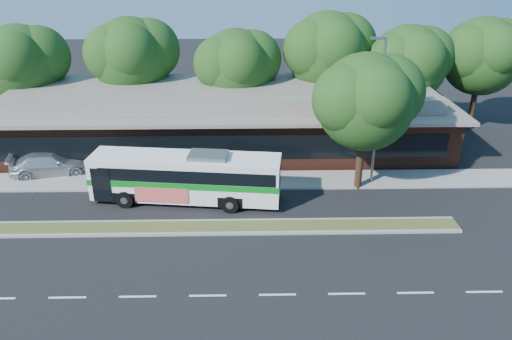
{
  "coord_description": "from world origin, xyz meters",
  "views": [
    {
      "loc": [
        1.71,
        -22.34,
        13.73
      ],
      "look_at": [
        2.26,
        3.68,
        2.0
      ],
      "focal_mm": 35.0,
      "sensor_mm": 36.0,
      "label": 1
    }
  ],
  "objects_px": {
    "transit_bus": "(187,174)",
    "sedan": "(51,164)",
    "lamp_post": "(378,108)",
    "sidewalk_tree": "(372,99)"
  },
  "relations": [
    {
      "from": "lamp_post",
      "to": "sidewalk_tree",
      "type": "relative_size",
      "value": 1.09
    },
    {
      "from": "sedan",
      "to": "lamp_post",
      "type": "bearing_deg",
      "value": -107.71
    },
    {
      "from": "transit_bus",
      "to": "sedan",
      "type": "height_order",
      "value": "transit_bus"
    },
    {
      "from": "transit_bus",
      "to": "lamp_post",
      "type": "bearing_deg",
      "value": 17.91
    },
    {
      "from": "transit_bus",
      "to": "sedan",
      "type": "distance_m",
      "value": 10.22
    },
    {
      "from": "lamp_post",
      "to": "sidewalk_tree",
      "type": "xyz_separation_m",
      "value": [
        -0.55,
        -0.56,
        0.74
      ]
    },
    {
      "from": "sidewalk_tree",
      "to": "transit_bus",
      "type": "bearing_deg",
      "value": -171.3
    },
    {
      "from": "sedan",
      "to": "transit_bus",
      "type": "bearing_deg",
      "value": -125.92
    },
    {
      "from": "transit_bus",
      "to": "sidewalk_tree",
      "type": "bearing_deg",
      "value": 15.56
    },
    {
      "from": "lamp_post",
      "to": "transit_bus",
      "type": "distance_m",
      "value": 11.95
    }
  ]
}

